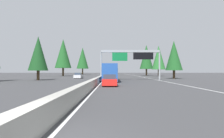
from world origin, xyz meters
The scene contains 16 objects.
ground_plane centered at (60.00, 0.00, 0.00)m, with size 320.00×320.00×0.00m, color #38383A.
median_barrier centered at (80.00, 0.30, 0.45)m, with size 180.00×0.56×0.90m, color #9E9B93.
shoulder_stripe_right centered at (70.00, -11.52, 0.01)m, with size 160.00×0.16×0.01m, color silver.
shoulder_stripe_median centered at (70.00, -0.25, 0.01)m, with size 160.00×0.16×0.01m, color silver.
sign_gantry_overhead centered at (36.41, -6.04, 5.04)m, with size 0.50×12.68×6.33m.
sedan_distant_b centered at (20.17, -1.69, 0.68)m, with size 4.40×1.80×1.47m.
bus_mid_left centered at (31.24, -1.63, 1.72)m, with size 11.50×2.55×3.10m.
sedan_far_left centered at (44.00, -1.98, 0.68)m, with size 4.40×1.80×1.47m.
box_truck_far_right centered at (94.41, -1.94, 1.61)m, with size 8.50×2.40×2.95m.
oncoming_near centered at (45.43, 6.60, 0.68)m, with size 4.40×1.80×1.47m.
conifer_right_near centered at (43.93, -17.44, 5.74)m, with size 4.16×4.16×9.46m.
conifer_right_mid centered at (68.20, -19.44, 6.96)m, with size 5.04×5.04×11.45m.
conifer_right_far centered at (76.92, -16.42, 7.78)m, with size 5.63×5.63×12.79m.
conifer_left_near centered at (35.56, 13.25, 5.51)m, with size 3.99×3.99×9.07m.
conifer_left_mid centered at (68.96, 16.46, 8.50)m, with size 6.15×6.15×13.98m.
conifer_left_far centered at (102.65, 14.16, 9.03)m, with size 6.53×6.53×14.85m.
Camera 1 is at (-4.74, -1.98, 1.87)m, focal length 31.37 mm.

